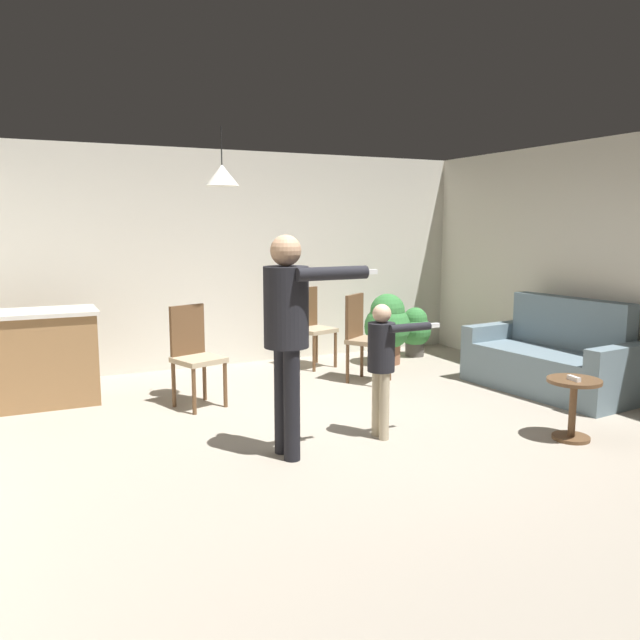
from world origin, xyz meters
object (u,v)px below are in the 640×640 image
(person_adult, at_px, (288,321))
(potted_plant_by_wall, at_px, (415,329))
(side_table_by_couch, at_px, (573,402))
(spare_remote_on_table, at_px, (574,378))
(potted_plant_corner, at_px, (387,325))
(dining_chair_centre_back, at_px, (311,324))
(kitchen_counter, at_px, (32,358))
(dining_chair_by_counter, at_px, (194,352))
(couch_floral, at_px, (552,361))
(person_child, at_px, (382,355))
(dining_chair_near_wall, at_px, (363,334))

(person_adult, xyz_separation_m, potted_plant_by_wall, (3.01, 2.78, -0.69))
(side_table_by_couch, height_order, spare_remote_on_table, spare_remote_on_table)
(potted_plant_by_wall, bearing_deg, spare_remote_on_table, -102.33)
(potted_plant_corner, relative_size, spare_remote_on_table, 7.01)
(person_adult, xyz_separation_m, dining_chair_centre_back, (1.47, 2.81, -0.52))
(kitchen_counter, relative_size, side_table_by_couch, 2.42)
(kitchen_counter, distance_m, dining_chair_by_counter, 1.61)
(couch_floral, height_order, person_child, person_child)
(person_adult, distance_m, potted_plant_corner, 3.55)
(kitchen_counter, height_order, dining_chair_by_counter, dining_chair_by_counter)
(kitchen_counter, xyz_separation_m, potted_plant_by_wall, (4.77, 0.41, -0.11))
(couch_floral, bearing_deg, side_table_by_couch, 134.48)
(person_child, relative_size, dining_chair_centre_back, 1.14)
(person_child, xyz_separation_m, spare_remote_on_table, (1.37, -0.76, -0.17))
(kitchen_counter, relative_size, potted_plant_by_wall, 1.88)
(couch_floral, distance_m, potted_plant_corner, 2.14)
(kitchen_counter, distance_m, potted_plant_by_wall, 4.79)
(potted_plant_corner, bearing_deg, dining_chair_by_counter, -162.69)
(couch_floral, height_order, potted_plant_by_wall, couch_floral)
(kitchen_counter, height_order, person_adult, person_adult)
(dining_chair_centre_back, bearing_deg, potted_plant_by_wall, 161.93)
(dining_chair_centre_back, bearing_deg, couch_floral, 113.24)
(dining_chair_by_counter, bearing_deg, side_table_by_couch, 118.98)
(dining_chair_by_counter, distance_m, potted_plant_by_wall, 3.50)
(spare_remote_on_table, bearing_deg, person_adult, 162.92)
(couch_floral, xyz_separation_m, dining_chair_by_counter, (-3.64, 1.08, 0.21))
(couch_floral, height_order, dining_chair_near_wall, same)
(side_table_by_couch, height_order, dining_chair_centre_back, dining_chair_centre_back)
(person_adult, bearing_deg, person_child, 92.57)
(side_table_by_couch, xyz_separation_m, person_child, (-1.42, 0.73, 0.38))
(couch_floral, xyz_separation_m, person_adult, (-3.33, -0.61, 0.73))
(couch_floral, height_order, dining_chair_centre_back, same)
(potted_plant_corner, bearing_deg, side_table_by_couch, -92.20)
(kitchen_counter, distance_m, dining_chair_near_wall, 3.49)
(kitchen_counter, bearing_deg, spare_remote_on_table, -37.38)
(side_table_by_couch, xyz_separation_m, person_adult, (-2.29, 0.66, 0.74))
(person_child, bearing_deg, dining_chair_by_counter, -144.68)
(person_adult, relative_size, person_child, 1.50)
(dining_chair_centre_back, distance_m, spare_remote_on_table, 3.59)
(dining_chair_centre_back, xyz_separation_m, spare_remote_on_table, (0.78, -3.51, -0.01))
(side_table_by_couch, xyz_separation_m, dining_chair_by_counter, (-2.60, 2.34, 0.22))
(person_child, bearing_deg, spare_remote_on_table, 60.01)
(couch_floral, relative_size, dining_chair_by_counter, 1.88)
(dining_chair_by_counter, bearing_deg, couch_floral, 144.44)
(couch_floral, xyz_separation_m, side_table_by_couch, (-1.04, -1.26, -0.00))
(dining_chair_centre_back, relative_size, potted_plant_corner, 1.10)
(person_adult, height_order, dining_chair_by_counter, person_adult)
(potted_plant_by_wall, bearing_deg, dining_chair_by_counter, -161.70)
(potted_plant_by_wall, bearing_deg, person_child, -128.14)
(side_table_by_couch, height_order, dining_chair_near_wall, dining_chair_near_wall)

